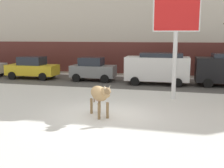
# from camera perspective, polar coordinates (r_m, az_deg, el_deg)

# --- Properties ---
(ground_plane) EXTENTS (120.00, 120.00, 0.00)m
(ground_plane) POSITION_cam_1_polar(r_m,az_deg,el_deg) (12.30, -1.72, -6.48)
(ground_plane) COLOR white
(road_strip) EXTENTS (60.00, 5.60, 0.01)m
(road_strip) POSITION_cam_1_polar(r_m,az_deg,el_deg) (20.82, 5.04, 0.29)
(road_strip) COLOR #514F4C
(road_strip) RESTS_ON ground
(building_facade) EXTENTS (44.00, 6.10, 13.00)m
(building_facade) POSITION_cam_1_polar(r_m,az_deg,el_deg) (27.29, 7.59, 16.17)
(building_facade) COLOR beige
(building_facade) RESTS_ON ground
(cow_tan) EXTENTS (1.49, 1.75, 1.54)m
(cow_tan) POSITION_cam_1_polar(r_m,az_deg,el_deg) (11.85, -2.61, -2.16)
(cow_tan) COLOR tan
(cow_tan) RESTS_ON ground
(billboard) EXTENTS (2.51, 0.70, 5.56)m
(billboard) POSITION_cam_1_polar(r_m,az_deg,el_deg) (15.41, 13.36, 12.79)
(billboard) COLOR silver
(billboard) RESTS_ON ground
(car_yellow_sedan) EXTENTS (4.25, 2.07, 1.84)m
(car_yellow_sedan) POSITION_cam_1_polar(r_m,az_deg,el_deg) (23.67, -16.42, 3.29)
(car_yellow_sedan) COLOR gold
(car_yellow_sedan) RESTS_ON ground
(car_grey_hatchback) EXTENTS (3.54, 2.00, 1.86)m
(car_grey_hatchback) POSITION_cam_1_polar(r_m,az_deg,el_deg) (21.65, -4.04, 3.14)
(car_grey_hatchback) COLOR slate
(car_grey_hatchback) RESTS_ON ground
(car_white_van) EXTENTS (4.65, 2.22, 2.32)m
(car_white_van) POSITION_cam_1_polar(r_m,az_deg,el_deg) (20.19, 9.52, 3.44)
(car_white_van) COLOR white
(car_white_van) RESTS_ON ground
(pedestrian_near_billboard) EXTENTS (0.36, 0.24, 1.73)m
(pedestrian_near_billboard) POSITION_cam_1_polar(r_m,az_deg,el_deg) (23.33, 17.96, 3.05)
(pedestrian_near_billboard) COLOR #282833
(pedestrian_near_billboard) RESTS_ON ground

